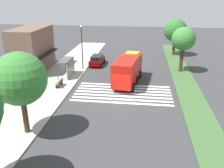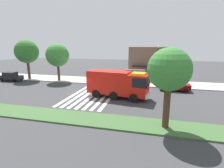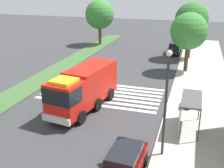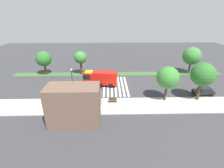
% 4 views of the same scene
% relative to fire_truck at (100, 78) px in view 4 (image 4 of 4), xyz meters
% --- Properties ---
extents(ground_plane, '(120.00, 120.00, 0.00)m').
position_rel_fire_truck_xyz_m(ground_plane, '(-5.01, 0.36, -2.01)').
color(ground_plane, '#38383A').
extents(sidewalk, '(60.00, 5.90, 0.14)m').
position_rel_fire_truck_xyz_m(sidewalk, '(-5.01, 9.79, -1.94)').
color(sidewalk, '#ADA89E').
rests_on(sidewalk, ground_plane).
extents(median_strip, '(60.00, 3.00, 0.14)m').
position_rel_fire_truck_xyz_m(median_strip, '(-5.01, -7.61, -1.94)').
color(median_strip, '#3D6033').
rests_on(median_strip, ground_plane).
extents(crosswalk, '(5.85, 11.66, 0.01)m').
position_rel_fire_truck_xyz_m(crosswalk, '(-3.81, 0.36, -2.01)').
color(crosswalk, silver).
rests_on(crosswalk, ground_plane).
extents(fire_truck, '(8.54, 3.64, 3.55)m').
position_rel_fire_truck_xyz_m(fire_truck, '(0.00, 0.00, 0.00)').
color(fire_truck, red).
rests_on(fire_truck, ground_plane).
extents(parked_car_west, '(4.30, 2.00, 1.76)m').
position_rel_fire_truck_xyz_m(parked_car_west, '(-22.80, 5.64, -1.12)').
color(parked_car_west, black).
rests_on(parked_car_west, ground_plane).
extents(parked_car_mid, '(4.58, 2.19, 1.67)m').
position_rel_fire_truck_xyz_m(parked_car_mid, '(7.57, 5.64, -1.15)').
color(parked_car_mid, '#720505').
rests_on(parked_car_mid, ground_plane).
extents(bus_stop_shelter, '(3.50, 1.40, 2.46)m').
position_rel_fire_truck_xyz_m(bus_stop_shelter, '(1.05, 8.58, -0.13)').
color(bus_stop_shelter, '#4C4C51').
rests_on(bus_stop_shelter, sidewalk).
extents(bench_near_shelter, '(1.60, 0.50, 0.90)m').
position_rel_fire_truck_xyz_m(bench_near_shelter, '(-2.95, 8.54, -1.42)').
color(bench_near_shelter, '#4C3823').
rests_on(bench_near_shelter, sidewalk).
extents(street_lamp, '(0.36, 0.36, 6.71)m').
position_rel_fire_truck_xyz_m(street_lamp, '(4.90, 7.44, 2.05)').
color(street_lamp, '#2D2D30').
rests_on(street_lamp, sidewalk).
extents(storefront_building, '(8.10, 4.85, 6.56)m').
position_rel_fire_truck_xyz_m(storefront_building, '(3.31, 14.75, 1.27)').
color(storefront_building, brown).
rests_on(storefront_building, ground_plane).
extents(sidewalk_tree_far_west, '(4.58, 4.58, 7.80)m').
position_rel_fire_truck_xyz_m(sidewalk_tree_far_west, '(-20.39, 7.84, 3.60)').
color(sidewalk_tree_far_west, '#513823').
rests_on(sidewalk_tree_far_west, sidewalk).
extents(sidewalk_tree_west, '(4.37, 4.37, 7.09)m').
position_rel_fire_truck_xyz_m(sidewalk_tree_west, '(-13.63, 7.84, 3.00)').
color(sidewalk_tree_west, '#47301E').
rests_on(sidewalk_tree_west, sidewalk).
extents(median_tree_far_west, '(4.98, 4.98, 7.66)m').
position_rel_fire_truck_xyz_m(median_tree_far_west, '(-25.64, -7.61, 3.27)').
color(median_tree_far_west, '#513823').
rests_on(median_tree_far_west, median_strip).
extents(median_tree_west, '(3.47, 3.47, 6.66)m').
position_rel_fire_truck_xyz_m(median_tree_west, '(5.59, -7.61, 2.97)').
color(median_tree_west, '#47301E').
rests_on(median_tree_west, median_strip).
extents(median_tree_center, '(4.22, 4.22, 6.73)m').
position_rel_fire_truck_xyz_m(median_tree_center, '(15.77, -7.61, 2.72)').
color(median_tree_center, '#47301E').
rests_on(median_tree_center, median_strip).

